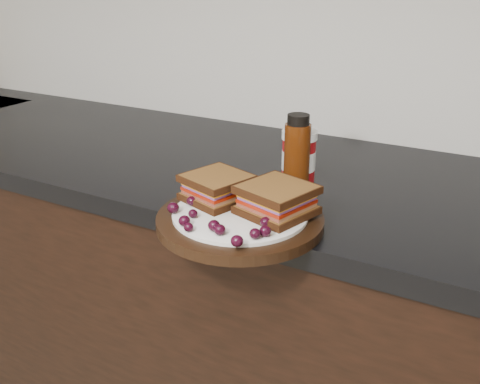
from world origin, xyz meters
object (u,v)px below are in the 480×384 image
object	(u,v)px
sandwich_left	(217,188)
oil_bottle	(297,150)
condiment_jar	(299,156)
plate	(240,220)

from	to	relation	value
sandwich_left	oil_bottle	bearing A→B (deg)	88.26
condiment_jar	sandwich_left	bearing A→B (deg)	-106.32
condiment_jar	oil_bottle	distance (m)	0.03
oil_bottle	sandwich_left	bearing A→B (deg)	-109.52
plate	sandwich_left	size ratio (longest dim) A/B	2.78
sandwich_left	condiment_jar	bearing A→B (deg)	91.47
plate	condiment_jar	bearing A→B (deg)	89.41
plate	condiment_jar	world-z (taller)	condiment_jar
plate	oil_bottle	size ratio (longest dim) A/B	1.96
plate	sandwich_left	distance (m)	0.08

